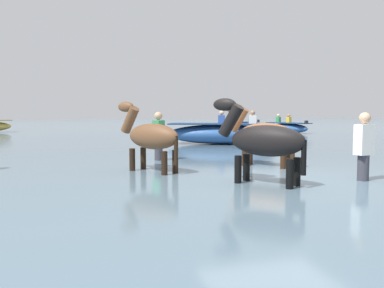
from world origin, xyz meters
The scene contains 10 objects.
ground_plane centered at (0.00, 0.00, 0.00)m, with size 120.00×120.00×0.00m, color #84755B.
water_surface centered at (0.00, 10.00, 0.21)m, with size 90.00×90.00×0.42m, color slate.
horse_lead_bay centered at (-2.09, 1.50, 1.10)m, with size 1.22×1.56×1.85m.
horse_trailing_black centered at (-0.52, -0.42, 1.11)m, with size 1.34×1.52×1.88m.
horse_flank_chestnut centered at (0.46, 1.62, 1.09)m, with size 1.35×1.45×1.84m.
boat_mid_channel centered at (7.82, 13.83, 0.72)m, with size 1.65×2.99×1.06m.
boat_distant_east centered at (1.65, 7.62, 0.81)m, with size 4.25×2.67×1.25m.
boat_far_inshore centered at (6.85, 18.28, 0.70)m, with size 2.55×1.24×1.00m.
person_wading_close centered at (1.34, -0.59, 0.87)m, with size 0.35×0.26×1.63m.
person_onlooker_right centered at (-1.57, 3.35, 0.87)m, with size 0.36×0.37×1.63m.
Camera 1 is at (-3.53, -6.70, 1.66)m, focal length 38.38 mm.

